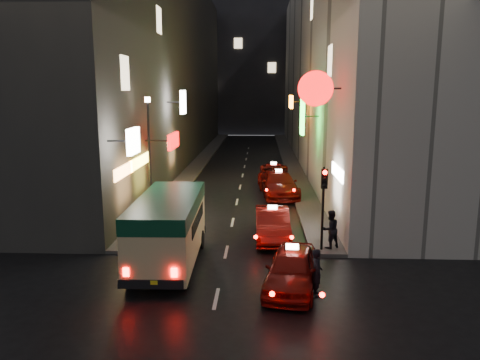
# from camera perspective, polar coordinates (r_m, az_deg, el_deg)

# --- Properties ---
(building_left) EXTENTS (7.68, 52.00, 18.00)m
(building_left) POSITION_cam_1_polar(r_m,az_deg,el_deg) (45.27, -9.75, 13.64)
(building_left) COLOR #33312F
(building_left) RESTS_ON ground
(building_right) EXTENTS (7.94, 52.00, 18.00)m
(building_right) POSITION_cam_1_polar(r_m,az_deg,el_deg) (44.77, 11.31, 13.62)
(building_right) COLOR #B2AEA3
(building_right) RESTS_ON ground
(building_far) EXTENTS (30.00, 10.00, 22.00)m
(building_far) POSITION_cam_1_polar(r_m,az_deg,el_deg) (76.36, 1.51, 14.11)
(building_far) COLOR #2F2E33
(building_far) RESTS_ON ground
(sidewalk_left) EXTENTS (1.50, 52.00, 0.15)m
(sidewalk_left) POSITION_cam_1_polar(r_m,az_deg,el_deg) (45.08, -4.72, 2.39)
(sidewalk_left) COLOR #4B4846
(sidewalk_left) RESTS_ON ground
(sidewalk_right) EXTENTS (1.50, 52.00, 0.15)m
(sidewalk_right) POSITION_cam_1_polar(r_m,az_deg,el_deg) (44.81, 6.13, 2.32)
(sidewalk_right) COLOR #4B4846
(sidewalk_right) RESTS_ON ground
(minibus) EXTENTS (2.35, 6.33, 2.71)m
(minibus) POSITION_cam_1_polar(r_m,az_deg,el_deg) (18.22, -8.72, -5.16)
(minibus) COLOR #D0BA82
(minibus) RESTS_ON ground
(taxi_near) EXTENTS (2.97, 5.46, 1.81)m
(taxi_near) POSITION_cam_1_polar(r_m,az_deg,el_deg) (16.31, 6.33, -10.32)
(taxi_near) COLOR maroon
(taxi_near) RESTS_ON ground
(taxi_second) EXTENTS (2.25, 5.24, 1.82)m
(taxi_second) POSITION_cam_1_polar(r_m,az_deg,el_deg) (21.39, 3.96, -5.09)
(taxi_second) COLOR maroon
(taxi_second) RESTS_ON ground
(taxi_third) EXTENTS (2.98, 5.95, 1.99)m
(taxi_third) POSITION_cam_1_polar(r_m,az_deg,el_deg) (30.16, 4.72, -0.23)
(taxi_third) COLOR maroon
(taxi_third) RESTS_ON ground
(taxi_far) EXTENTS (2.21, 4.85, 1.68)m
(taxi_far) POSITION_cam_1_polar(r_m,az_deg,el_deg) (34.90, 4.11, 1.04)
(taxi_far) COLOR maroon
(taxi_far) RESTS_ON ground
(pedestrian_crossing) EXTENTS (0.44, 0.63, 1.82)m
(pedestrian_crossing) POSITION_cam_1_polar(r_m,az_deg,el_deg) (15.88, 9.35, -10.68)
(pedestrian_crossing) COLOR black
(pedestrian_crossing) RESTS_ON ground
(pedestrian_sidewalk) EXTENTS (0.82, 0.72, 1.85)m
(pedestrian_sidewalk) POSITION_cam_1_polar(r_m,az_deg,el_deg) (20.08, 10.96, -5.61)
(pedestrian_sidewalk) COLOR black
(pedestrian_sidewalk) RESTS_ON sidewalk_right
(traffic_light) EXTENTS (0.26, 0.43, 3.50)m
(traffic_light) POSITION_cam_1_polar(r_m,az_deg,el_deg) (19.30, 10.18, -1.31)
(traffic_light) COLOR black
(traffic_light) RESTS_ON sidewalk_right
(lamp_post) EXTENTS (0.28, 0.28, 6.22)m
(lamp_post) POSITION_cam_1_polar(r_m,az_deg,el_deg) (24.08, -10.99, 3.57)
(lamp_post) COLOR black
(lamp_post) RESTS_ON sidewalk_left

